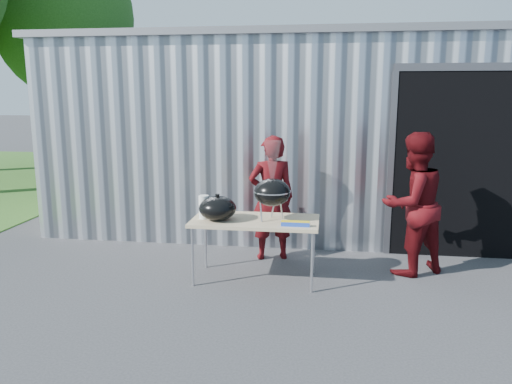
% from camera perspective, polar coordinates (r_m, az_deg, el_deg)
% --- Properties ---
extents(ground, '(80.00, 80.00, 0.00)m').
position_cam_1_polar(ground, '(5.82, -4.45, -11.23)').
color(ground, '#343437').
extents(building, '(8.20, 6.20, 3.10)m').
position_cam_1_polar(building, '(9.85, 6.58, 7.26)').
color(building, silver).
rests_on(building, ground).
extents(tree_far, '(4.00, 4.00, 6.62)m').
position_cam_1_polar(tree_far, '(16.32, -21.09, 17.96)').
color(tree_far, '#442D19').
rests_on(tree_far, ground).
extents(folding_table, '(1.50, 0.75, 0.75)m').
position_cam_1_polar(folding_table, '(5.93, -0.09, -3.51)').
color(folding_table, tan).
rests_on(folding_table, ground).
extents(kettle_grill, '(0.43, 0.43, 0.93)m').
position_cam_1_polar(kettle_grill, '(5.79, 1.86, 0.79)').
color(kettle_grill, black).
rests_on(kettle_grill, folding_table).
extents(grill_lid, '(0.44, 0.44, 0.32)m').
position_cam_1_polar(grill_lid, '(5.87, -4.41, -1.86)').
color(grill_lid, black).
rests_on(grill_lid, folding_table).
extents(paper_towels, '(0.12, 0.12, 0.28)m').
position_cam_1_polar(paper_towels, '(5.96, -5.98, -1.72)').
color(paper_towels, white).
rests_on(paper_towels, folding_table).
extents(white_tub, '(0.20, 0.15, 0.10)m').
position_cam_1_polar(white_tub, '(6.17, -4.92, -2.09)').
color(white_tub, white).
rests_on(white_tub, folding_table).
extents(foil_box, '(0.32, 0.05, 0.06)m').
position_cam_1_polar(foil_box, '(5.62, 4.52, -3.63)').
color(foil_box, blue).
rests_on(foil_box, folding_table).
extents(person_cook, '(0.70, 0.55, 1.68)m').
position_cam_1_polar(person_cook, '(6.68, 1.78, -0.68)').
color(person_cook, '#49090D').
rests_on(person_cook, ground).
extents(person_bystander, '(1.08, 1.02, 1.77)m').
position_cam_1_polar(person_bystander, '(6.41, 17.47, -1.32)').
color(person_bystander, '#49090D').
rests_on(person_bystander, ground).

